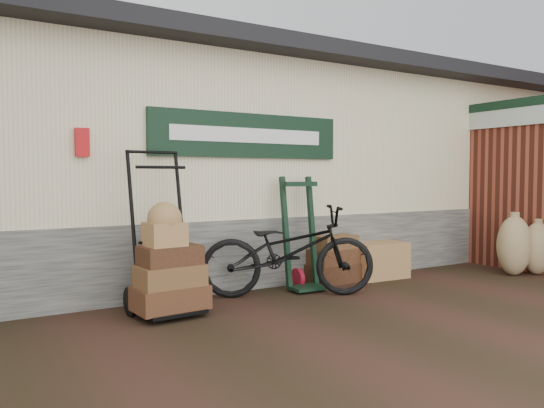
# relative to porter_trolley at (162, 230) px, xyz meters

# --- Properties ---
(ground) EXTENTS (80.00, 80.00, 0.00)m
(ground) POSITION_rel_porter_trolley_xyz_m (1.61, -0.48, -0.88)
(ground) COLOR black
(ground) RESTS_ON ground
(station_building) EXTENTS (14.40, 4.10, 3.20)m
(station_building) POSITION_rel_porter_trolley_xyz_m (1.61, 2.26, 0.74)
(station_building) COLOR #4C4C47
(station_building) RESTS_ON ground
(brick_outbuilding) EXTENTS (1.71, 4.51, 2.62)m
(brick_outbuilding) POSITION_rel_porter_trolley_xyz_m (6.31, 0.71, 0.42)
(brick_outbuilding) COLOR maroon
(brick_outbuilding) RESTS_ON ground
(porter_trolley) EXTENTS (0.93, 0.73, 1.76)m
(porter_trolley) POSITION_rel_porter_trolley_xyz_m (0.00, 0.00, 0.00)
(porter_trolley) COLOR black
(porter_trolley) RESTS_ON ground
(green_barrow) EXTENTS (0.53, 0.45, 1.44)m
(green_barrow) POSITION_rel_porter_trolley_xyz_m (1.91, 0.21, -0.16)
(green_barrow) COLOR black
(green_barrow) RESTS_ON ground
(suitcase_stack) EXTENTS (0.77, 0.53, 0.65)m
(suitcase_stack) POSITION_rel_porter_trolley_xyz_m (2.54, 0.37, -0.55)
(suitcase_stack) COLOR #361E11
(suitcase_stack) RESTS_ON ground
(wicker_hamper) EXTENTS (0.80, 0.54, 0.50)m
(wicker_hamper) POSITION_rel_porter_trolley_xyz_m (3.29, 0.28, -0.63)
(wicker_hamper) COLOR olive
(wicker_hamper) RESTS_ON ground
(bicycle) EXTENTS (1.53, 2.20, 1.21)m
(bicycle) POSITION_rel_porter_trolley_xyz_m (1.56, -0.04, -0.27)
(bicycle) COLOR black
(bicycle) RESTS_ON ground
(burlap_sack_left) EXTENTS (0.59, 0.51, 0.87)m
(burlap_sack_left) POSITION_rel_porter_trolley_xyz_m (5.11, -0.60, -0.44)
(burlap_sack_left) COLOR #937E4F
(burlap_sack_left) RESTS_ON ground
(burlap_sack_right) EXTENTS (0.52, 0.45, 0.77)m
(burlap_sack_right) POSITION_rel_porter_trolley_xyz_m (5.46, -0.75, -0.49)
(burlap_sack_right) COLOR #937E4F
(burlap_sack_right) RESTS_ON ground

